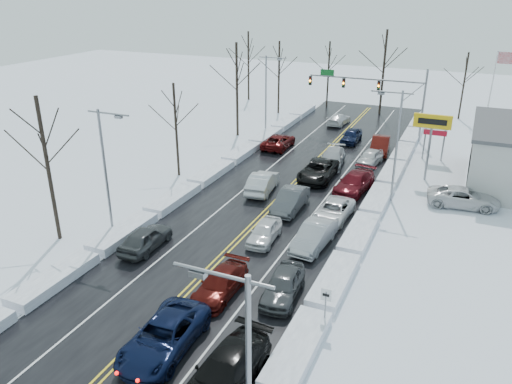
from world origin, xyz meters
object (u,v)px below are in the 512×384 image
at_px(tires_plus_sign, 432,126).
at_px(flagpole, 493,90).
at_px(oncoming_car_0, 262,191).
at_px(traffic_signal_mast, 378,89).

xyz_separation_m(tires_plus_sign, flagpole, (4.67, 14.01, 0.93)).
bearing_deg(oncoming_car_0, traffic_signal_mast, -111.88).
distance_m(flagpole, oncoming_car_0, 28.83).
distance_m(traffic_signal_mast, flagpole, 11.90).
distance_m(tires_plus_sign, oncoming_car_0, 15.81).
bearing_deg(flagpole, traffic_signal_mast, -170.27).
bearing_deg(tires_plus_sign, flagpole, 71.56).
xyz_separation_m(traffic_signal_mast, flagpole, (11.72, 2.01, 0.45)).
height_order(traffic_signal_mast, flagpole, flagpole).
xyz_separation_m(traffic_signal_mast, tires_plus_sign, (7.05, -12.00, -0.49)).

